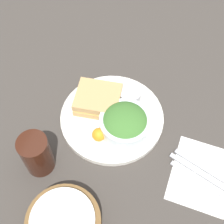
% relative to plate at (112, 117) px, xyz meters
% --- Properties ---
extents(ground_plane, '(4.00, 4.00, 0.00)m').
position_rel_plate_xyz_m(ground_plane, '(0.00, 0.00, -0.01)').
color(ground_plane, '#3D3833').
extents(plate, '(0.29, 0.29, 0.02)m').
position_rel_plate_xyz_m(plate, '(0.00, 0.00, 0.00)').
color(plate, white).
rests_on(plate, ground_plane).
extents(sandwich, '(0.14, 0.12, 0.05)m').
position_rel_plate_xyz_m(sandwich, '(0.05, -0.02, 0.03)').
color(sandwich, tan).
rests_on(sandwich, plate).
extents(salad_bowl, '(0.14, 0.14, 0.06)m').
position_rel_plate_xyz_m(salad_bowl, '(-0.05, 0.03, 0.04)').
color(salad_bowl, silver).
rests_on(salad_bowl, plate).
extents(dressing_cup, '(0.07, 0.07, 0.04)m').
position_rel_plate_xyz_m(dressing_cup, '(-0.03, -0.07, 0.03)').
color(dressing_cup, '#B7B7BC').
rests_on(dressing_cup, plate).
extents(orange_wedge, '(0.04, 0.04, 0.04)m').
position_rel_plate_xyz_m(orange_wedge, '(0.01, 0.08, 0.03)').
color(orange_wedge, orange).
rests_on(orange_wedge, plate).
extents(drink_glass, '(0.07, 0.07, 0.12)m').
position_rel_plate_xyz_m(drink_glass, '(0.13, 0.20, 0.05)').
color(drink_glass, '#38190F').
rests_on(drink_glass, ground_plane).
extents(bread_basket, '(0.17, 0.17, 0.07)m').
position_rel_plate_xyz_m(bread_basket, '(-0.00, 0.32, 0.02)').
color(bread_basket, brown).
rests_on(bread_basket, ground_plane).
extents(napkin, '(0.15, 0.19, 0.00)m').
position_rel_plate_xyz_m(napkin, '(-0.27, 0.08, -0.01)').
color(napkin, white).
rests_on(napkin, ground_plane).
extents(fork, '(0.17, 0.06, 0.01)m').
position_rel_plate_xyz_m(fork, '(-0.28, 0.06, -0.00)').
color(fork, '#B2B2B7').
rests_on(fork, napkin).
extents(knife, '(0.18, 0.06, 0.01)m').
position_rel_plate_xyz_m(knife, '(-0.27, 0.08, -0.00)').
color(knife, '#B2B2B7').
rests_on(knife, napkin).
extents(spoon, '(0.15, 0.06, 0.01)m').
position_rel_plate_xyz_m(spoon, '(-0.27, 0.10, -0.00)').
color(spoon, '#B2B2B7').
rests_on(spoon, napkin).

